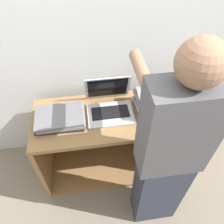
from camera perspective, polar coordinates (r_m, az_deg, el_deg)
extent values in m
plane|color=#756B5B|center=(2.22, 0.74, -19.32)|extent=(12.00, 12.00, 0.00)
cube|color=silver|center=(1.76, -2.25, 18.31)|extent=(8.00, 0.05, 2.40)
cube|color=olive|center=(1.75, -0.38, -1.21)|extent=(1.25, 0.54, 0.04)
cube|color=olive|center=(2.33, -0.29, -13.15)|extent=(1.25, 0.54, 0.04)
cube|color=olive|center=(2.07, -17.38, -9.63)|extent=(0.04, 0.54, 0.68)
cube|color=olive|center=(2.16, 15.84, -5.85)|extent=(0.04, 0.54, 0.68)
cube|color=olive|center=(2.18, -1.25, -2.71)|extent=(1.17, 0.04, 0.68)
cube|color=#B7B7BC|center=(1.73, -0.38, -0.59)|extent=(0.36, 0.26, 0.02)
cube|color=black|center=(1.73, -0.43, -0.08)|extent=(0.30, 0.14, 0.00)
cube|color=#B7B7BC|center=(1.76, -1.18, 6.36)|extent=(0.36, 0.08, 0.25)
cube|color=black|center=(1.76, -1.16, 6.30)|extent=(0.32, 0.07, 0.22)
cube|color=#232326|center=(1.73, -13.32, -2.00)|extent=(0.37, 0.27, 0.02)
cube|color=gray|center=(1.72, -13.16, -1.49)|extent=(0.37, 0.27, 0.02)
cube|color=slate|center=(1.70, -13.65, -1.00)|extent=(0.37, 0.27, 0.02)
cube|color=slate|center=(1.80, 11.96, 0.61)|extent=(0.37, 0.27, 0.02)
cube|color=gray|center=(1.79, 12.46, 1.15)|extent=(0.37, 0.27, 0.02)
cube|color=#B7B7BC|center=(1.77, 12.09, 1.80)|extent=(0.37, 0.27, 0.02)
cube|color=#232326|center=(1.76, 12.61, 2.21)|extent=(0.37, 0.26, 0.02)
cube|color=slate|center=(1.75, 12.55, 3.05)|extent=(0.37, 0.27, 0.02)
cube|color=slate|center=(1.73, 12.28, 3.41)|extent=(0.36, 0.26, 0.02)
cube|color=gray|center=(1.71, 12.92, 3.86)|extent=(0.37, 0.27, 0.02)
cube|color=#2D3342|center=(1.82, 11.80, -18.97)|extent=(0.34, 0.20, 0.80)
cube|color=#4C4C51|center=(1.22, 16.81, -4.67)|extent=(0.40, 0.20, 0.63)
sphere|color=#8C664C|center=(0.95, 22.31, 11.73)|extent=(0.22, 0.22, 0.22)
cylinder|color=#8C664C|center=(1.20, 7.64, 10.72)|extent=(0.07, 0.32, 0.07)
cylinder|color=#8C664C|center=(1.31, 21.55, 11.25)|extent=(0.07, 0.32, 0.07)
cube|color=red|center=(1.66, 13.45, 2.87)|extent=(0.06, 0.02, 0.01)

